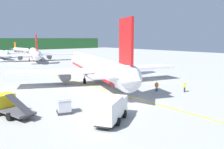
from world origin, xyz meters
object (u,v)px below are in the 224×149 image
at_px(crew_loader_right, 157,86).
at_px(airliner_mid_apron, 35,53).
at_px(airliner_foreground, 96,66).
at_px(crew_supervisor, 127,82).
at_px(service_truck_baggage, 8,105).
at_px(airliner_distant, 21,49).
at_px(service_truck_fuel, 111,108).
at_px(crew_marshaller, 123,80).
at_px(crew_loader_left, 185,86).
at_px(cargo_container_near, 64,106).

bearing_deg(crew_loader_right, airliner_mid_apron, 86.11).
bearing_deg(airliner_foreground, crew_supervisor, -76.50).
bearing_deg(airliner_foreground, crew_loader_right, -76.75).
bearing_deg(airliner_foreground, service_truck_baggage, -152.51).
distance_m(airliner_foreground, airliner_distant, 118.22).
bearing_deg(service_truck_fuel, crew_marshaller, 44.40).
relative_size(service_truck_baggage, crew_loader_left, 3.71).
bearing_deg(crew_supervisor, service_truck_fuel, -138.26).
height_order(airliner_mid_apron, crew_loader_left, airliner_mid_apron).
bearing_deg(service_truck_fuel, crew_loader_left, 9.41).
distance_m(crew_marshaller, crew_supervisor, 1.66).
distance_m(service_truck_fuel, service_truck_baggage, 12.49).
distance_m(airliner_mid_apron, crew_supervisor, 61.98).
bearing_deg(crew_marshaller, service_truck_fuel, -135.60).
bearing_deg(crew_loader_left, crew_supervisor, 116.19).
bearing_deg(crew_loader_left, service_truck_fuel, -170.59).
distance_m(airliner_mid_apron, crew_loader_right, 67.89).
relative_size(service_truck_fuel, crew_loader_left, 3.56).
height_order(crew_loader_right, crew_supervisor, crew_loader_right).
height_order(cargo_container_near, crew_supervisor, cargo_container_near).
distance_m(service_truck_baggage, crew_loader_left, 27.42).
distance_m(cargo_container_near, crew_loader_right, 17.95).
bearing_deg(airliner_mid_apron, airliner_foreground, -98.23).
height_order(airliner_foreground, cargo_container_near, airliner_foreground).
distance_m(airliner_distant, crew_loader_right, 131.14).
height_order(airliner_foreground, service_truck_fuel, airliner_foreground).
distance_m(service_truck_baggage, crew_supervisor, 22.19).
bearing_deg(airliner_distant, crew_supervisor, -99.32).
relative_size(airliner_distant, crew_loader_right, 13.75).
xyz_separation_m(crew_loader_right, crew_supervisor, (-1.39, 6.05, -0.01)).
relative_size(airliner_foreground, crew_supervisor, 24.29).
bearing_deg(airliner_distant, service_truck_baggage, -108.47).
xyz_separation_m(airliner_distant, crew_loader_left, (-15.67, -133.15, -0.83)).
height_order(airliner_distant, service_truck_baggage, airliner_distant).
xyz_separation_m(crew_marshaller, crew_loader_right, (0.99, -7.67, -0.06)).
xyz_separation_m(airliner_foreground, service_truck_fuel, (-12.22, -20.12, -1.84)).
relative_size(airliner_mid_apron, cargo_container_near, 16.68).
bearing_deg(cargo_container_near, service_truck_baggage, 145.85).
relative_size(airliner_distant, service_truck_baggage, 3.53).
height_order(airliner_foreground, crew_marshaller, airliner_foreground).
relative_size(airliner_distant, service_truck_fuel, 3.69).
relative_size(airliner_foreground, airliner_mid_apron, 1.12).
xyz_separation_m(airliner_distant, crew_loader_right, (-18.92, -129.77, -0.88)).
xyz_separation_m(crew_loader_left, crew_loader_right, (-3.25, 3.38, -0.05)).
bearing_deg(crew_loader_left, airliner_foreground, 110.79).
bearing_deg(crew_supervisor, cargo_container_near, -158.25).
height_order(service_truck_baggage, crew_supervisor, service_truck_baggage).
bearing_deg(cargo_container_near, airliner_foreground, 43.94).
relative_size(airliner_mid_apron, airliner_distant, 1.57).
xyz_separation_m(airliner_mid_apron, crew_loader_left, (-1.36, -71.09, -1.96)).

